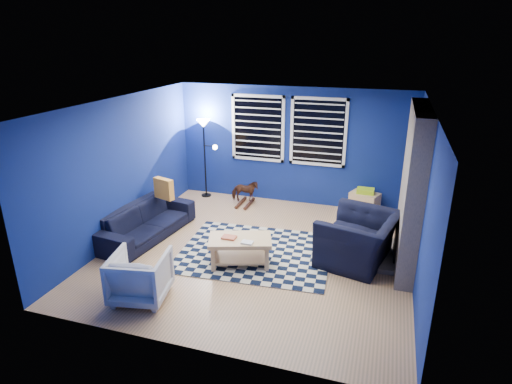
% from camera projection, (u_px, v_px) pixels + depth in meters
% --- Properties ---
extents(floor, '(5.00, 5.00, 0.00)m').
position_uv_depth(floor, '(257.00, 252.00, 7.28)').
color(floor, tan).
rests_on(floor, ground).
extents(ceiling, '(5.00, 5.00, 0.00)m').
position_uv_depth(ceiling, '(257.00, 104.00, 6.41)').
color(ceiling, white).
rests_on(ceiling, wall_back).
extents(wall_back, '(5.00, 0.00, 5.00)m').
position_uv_depth(wall_back, '(292.00, 146.00, 9.08)').
color(wall_back, navy).
rests_on(wall_back, floor).
extents(wall_left, '(0.00, 5.00, 5.00)m').
position_uv_depth(wall_left, '(122.00, 169.00, 7.55)').
color(wall_left, navy).
rests_on(wall_left, floor).
extents(wall_right, '(0.00, 5.00, 5.00)m').
position_uv_depth(wall_right, '(423.00, 200.00, 6.14)').
color(wall_right, navy).
rests_on(wall_right, floor).
extents(fireplace, '(0.65, 2.00, 2.50)m').
position_uv_depth(fireplace, '(411.00, 191.00, 6.64)').
color(fireplace, gray).
rests_on(fireplace, floor).
extents(window_left, '(1.17, 0.06, 1.42)m').
position_uv_depth(window_left, '(258.00, 128.00, 9.14)').
color(window_left, black).
rests_on(window_left, wall_back).
extents(window_right, '(1.17, 0.06, 1.42)m').
position_uv_depth(window_right, '(318.00, 132.00, 8.77)').
color(window_right, black).
rests_on(window_right, wall_back).
extents(tv, '(0.07, 1.00, 0.58)m').
position_uv_depth(tv, '(415.00, 155.00, 7.89)').
color(tv, black).
rests_on(tv, wall_right).
extents(rug, '(2.63, 2.16, 0.02)m').
position_uv_depth(rug, '(256.00, 252.00, 7.26)').
color(rug, black).
rests_on(rug, floor).
extents(sofa, '(2.13, 1.05, 0.60)m').
position_uv_depth(sofa, '(146.00, 221.00, 7.74)').
color(sofa, black).
rests_on(sofa, floor).
extents(armchair_big, '(1.47, 1.35, 0.81)m').
position_uv_depth(armchair_big, '(358.00, 239.00, 6.85)').
color(armchair_big, black).
rests_on(armchair_big, floor).
extents(armchair_bent, '(0.87, 0.88, 0.69)m').
position_uv_depth(armchair_bent, '(140.00, 276.00, 5.90)').
color(armchair_bent, gray).
rests_on(armchair_bent, floor).
extents(rocking_horse, '(0.40, 0.62, 0.48)m').
position_uv_depth(rocking_horse, '(245.00, 191.00, 9.21)').
color(rocking_horse, '#492517').
rests_on(rocking_horse, floor).
extents(coffee_table, '(1.11, 0.85, 0.49)m').
position_uv_depth(coffee_table, '(240.00, 246.00, 6.77)').
color(coffee_table, tan).
rests_on(coffee_table, rug).
extents(cabinet, '(0.65, 0.54, 0.55)m').
position_uv_depth(cabinet, '(364.00, 203.00, 8.75)').
color(cabinet, tan).
rests_on(cabinet, floor).
extents(floor_lamp, '(0.48, 0.29, 1.76)m').
position_uv_depth(floor_lamp, '(205.00, 134.00, 9.33)').
color(floor_lamp, black).
rests_on(floor_lamp, floor).
extents(throw_pillow, '(0.43, 0.24, 0.39)m').
position_uv_depth(throw_pillow, '(164.00, 189.00, 7.94)').
color(throw_pillow, orange).
rests_on(throw_pillow, sofa).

